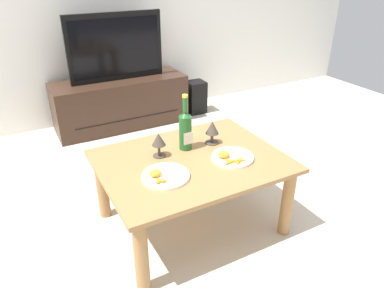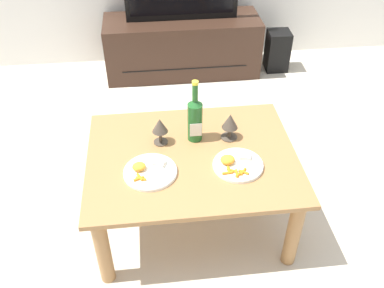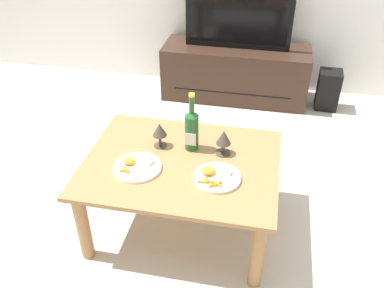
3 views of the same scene
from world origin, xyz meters
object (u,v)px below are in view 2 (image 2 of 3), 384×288
dining_table (192,167)px  goblet_right (230,123)px  floor_speaker (277,51)px  goblet_left (160,127)px  dinner_plate_left (149,171)px  tv_stand (182,46)px  wine_bottle (195,118)px  dinner_plate_right (237,164)px

dining_table → goblet_right: size_ratio=7.08×
dining_table → floor_speaker: (0.91, 1.60, -0.21)m
goblet_left → dinner_plate_left: size_ratio=0.58×
tv_stand → goblet_left: size_ratio=8.56×
floor_speaker → dinner_plate_left: dinner_plate_left is taller
dining_table → floor_speaker: dining_table is taller
wine_bottle → dinner_plate_right: (0.17, -0.24, -0.12)m
goblet_left → tv_stand: bearing=80.5°
floor_speaker → goblet_left: 1.87m
floor_speaker → dinner_plate_left: (-1.12, -1.71, 0.30)m
goblet_right → wine_bottle: bearing=175.7°
dining_table → wine_bottle: 0.25m
tv_stand → goblet_left: goblet_left is taller
floor_speaker → dinner_plate_right: dinner_plate_right is taller
dining_table → dinner_plate_left: bearing=-154.0°
floor_speaker → goblet_left: goblet_left is taller
tv_stand → dinner_plate_right: bearing=-86.9°
goblet_right → tv_stand: bearing=93.6°
dinner_plate_left → dinner_plate_right: size_ratio=1.05×
goblet_right → dinner_plate_right: size_ratio=0.60×
tv_stand → floor_speaker: size_ratio=3.70×
dining_table → tv_stand: 1.66m
dining_table → floor_speaker: size_ratio=3.04×
dining_table → dinner_plate_right: bearing=-27.1°
dinner_plate_right → goblet_right: bearing=89.3°
goblet_left → dinner_plate_left: 0.25m
dinner_plate_right → dining_table: bearing=152.9°
dining_table → goblet_left: (-0.15, 0.12, 0.18)m
goblet_right → dinner_plate_right: bearing=-90.7°
goblet_left → dinner_plate_right: goblet_left is taller
floor_speaker → goblet_left: (-1.06, -1.49, 0.39)m
wine_bottle → goblet_right: 0.18m
goblet_right → dinner_plate_left: (-0.42, -0.22, -0.08)m
dining_table → dinner_plate_left: 0.25m
dinner_plate_left → dinner_plate_right: bearing=-0.1°
dinner_plate_left → goblet_left: bearing=73.6°
tv_stand → dinner_plate_left: bearing=-100.4°
dining_table → tv_stand: tv_stand is taller
goblet_right → dinner_plate_left: size_ratio=0.57×
wine_bottle → floor_speaker: bearing=59.1°
dinner_plate_right → floor_speaker: bearing=67.5°
tv_stand → goblet_right: 1.57m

